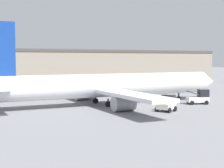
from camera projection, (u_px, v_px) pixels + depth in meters
The scene contains 6 objects.
ground_plane at pixel (112, 105), 55.01m from camera, with size 400.00×400.00×0.00m, color slate.
terminal_building at pixel (91, 68), 93.61m from camera, with size 71.56×14.64×9.73m.
airplane at pixel (106, 86), 54.28m from camera, with size 43.89×34.79×12.44m.
ground_crew_worker at pixel (168, 99), 54.53m from camera, with size 0.40×0.40×1.81m.
baggage_tug at pixel (167, 104), 47.79m from camera, with size 3.23×3.10×2.30m.
belt_loader_truck at pixel (199, 97), 55.48m from camera, with size 3.77×2.78×2.40m.
Camera 1 is at (-22.91, -49.59, 7.26)m, focal length 55.00 mm.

